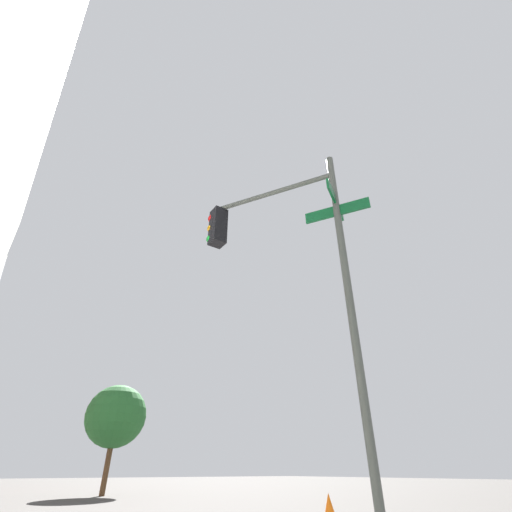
# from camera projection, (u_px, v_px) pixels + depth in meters

# --- Properties ---
(traffic_signal_near) EXTENTS (2.74, 1.79, 5.96)m
(traffic_signal_near) POSITION_uv_depth(u_px,v_px,m) (280.00, 251.00, 6.28)
(traffic_signal_near) COLOR #474C47
(traffic_signal_near) RESTS_ON ground_plane
(street_tree) EXTENTS (2.79, 2.79, 4.59)m
(street_tree) POSITION_uv_depth(u_px,v_px,m) (116.00, 416.00, 17.27)
(street_tree) COLOR #4C331E
(street_tree) RESTS_ON ground_plane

